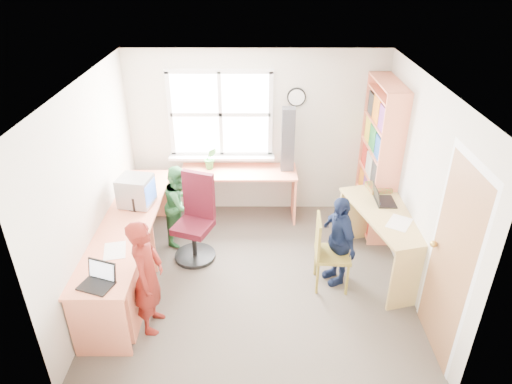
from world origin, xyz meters
TOP-DOWN VIEW (x-y plane):
  - room at (0.01, 0.10)m, footprint 3.64×3.44m
  - l_desk at (-1.31, -0.28)m, footprint 2.38×2.95m
  - right_desk at (1.58, 0.17)m, footprint 0.99×1.55m
  - bookshelf at (1.65, 1.19)m, footprint 0.30×1.02m
  - swivel_chair at (-0.76, 0.47)m, footprint 0.68×0.68m
  - wooden_chair at (0.82, -0.13)m, footprint 0.42×0.42m
  - crt_monitor at (-1.47, 0.47)m, footprint 0.44×0.41m
  - laptop_left at (-1.49, -1.02)m, footprint 0.37×0.34m
  - laptop_right at (1.53, 0.41)m, footprint 0.26×0.31m
  - speaker_a at (-1.48, 0.34)m, footprint 0.12×0.12m
  - speaker_b at (-1.46, 0.85)m, footprint 0.10×0.10m
  - cd_tower at (0.44, 1.49)m, footprint 0.18×0.16m
  - game_box at (1.57, 0.74)m, footprint 0.31×0.31m
  - paper_a at (-1.49, -0.50)m, footprint 0.29×0.36m
  - paper_b at (1.62, -0.06)m, footprint 0.37×0.40m
  - potted_plant at (-0.65, 1.50)m, footprint 0.20×0.18m
  - person_red at (-1.09, -0.80)m, footprint 0.34×0.49m
  - person_green at (-1.01, 0.82)m, footprint 0.54×0.62m
  - person_navy at (0.96, -0.03)m, footprint 0.48×0.72m

SIDE VIEW (x-z plane):
  - l_desk at x=-1.31m, z-range 0.08..0.83m
  - swivel_chair at x=-0.76m, z-range -0.08..1.06m
  - wooden_chair at x=0.82m, z-range 0.04..0.96m
  - person_green at x=-1.01m, z-range 0.00..1.10m
  - person_navy at x=0.96m, z-range 0.00..1.14m
  - right_desk at x=1.58m, z-range 0.19..1.01m
  - person_red at x=-1.09m, z-range 0.00..1.29m
  - paper_a at x=-1.49m, z-range 0.75..0.75m
  - laptop_left at x=-1.49m, z-range 0.69..0.90m
  - paper_b at x=1.62m, z-range 0.82..0.83m
  - speaker_b at x=-1.46m, z-range 0.75..0.92m
  - speaker_a at x=-1.48m, z-range 0.75..0.93m
  - game_box at x=1.57m, z-range 0.82..0.88m
  - laptop_right at x=1.53m, z-range 0.77..0.98m
  - potted_plant at x=-0.65m, z-range 0.75..1.08m
  - crt_monitor at x=-1.47m, z-range 0.75..1.13m
  - bookshelf at x=1.65m, z-range -0.05..2.05m
  - cd_tower at x=0.44m, z-range 0.75..1.66m
  - room at x=0.01m, z-range 0.00..2.44m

